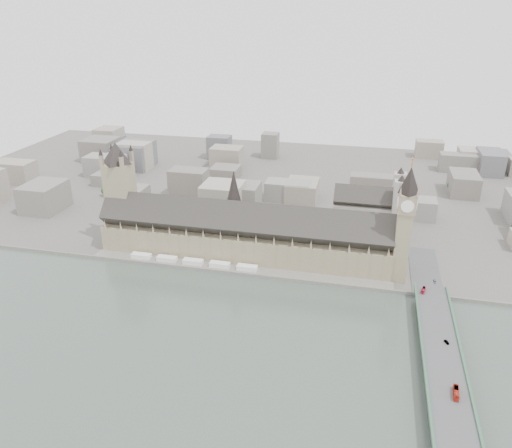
% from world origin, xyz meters
% --- Properties ---
extents(ground, '(900.00, 900.00, 0.00)m').
position_xyz_m(ground, '(0.00, 0.00, 0.00)').
color(ground, '#595651').
rests_on(ground, ground).
extents(river_thames, '(600.00, 600.00, 0.00)m').
position_xyz_m(river_thames, '(0.00, -165.00, 0.00)').
color(river_thames, '#46524A').
rests_on(river_thames, ground).
extents(embankment_wall, '(600.00, 1.50, 3.00)m').
position_xyz_m(embankment_wall, '(0.00, -15.00, 1.50)').
color(embankment_wall, slate).
rests_on(embankment_wall, ground).
extents(river_terrace, '(270.00, 15.00, 2.00)m').
position_xyz_m(river_terrace, '(0.00, -7.50, 1.00)').
color(river_terrace, slate).
rests_on(river_terrace, ground).
extents(terrace_tents, '(118.00, 7.00, 4.00)m').
position_xyz_m(terrace_tents, '(-40.00, -7.00, 4.00)').
color(terrace_tents, white).
rests_on(terrace_tents, river_terrace).
extents(palace_of_westminster, '(265.00, 40.73, 55.44)m').
position_xyz_m(palace_of_westminster, '(0.00, 19.70, 22.71)').
color(palace_of_westminster, gray).
rests_on(palace_of_westminster, ground).
extents(elizabeth_tower, '(17.00, 17.00, 107.50)m').
position_xyz_m(elizabeth_tower, '(138.00, 8.00, 58.09)').
color(elizabeth_tower, gray).
rests_on(elizabeth_tower, ground).
extents(victoria_tower, '(30.00, 30.00, 100.00)m').
position_xyz_m(victoria_tower, '(-122.00, 26.00, 55.20)').
color(victoria_tower, gray).
rests_on(victoria_tower, ground).
extents(central_tower, '(13.00, 13.00, 48.00)m').
position_xyz_m(central_tower, '(-10.00, 26.00, 57.92)').
color(central_tower, gray).
rests_on(central_tower, ground).
extents(westminster_bridge, '(25.00, 325.00, 10.25)m').
position_xyz_m(westminster_bridge, '(162.00, -87.50, 5.12)').
color(westminster_bridge, '#474749').
rests_on(westminster_bridge, ground).
extents(bridge_parapets, '(25.00, 235.00, 1.15)m').
position_xyz_m(bridge_parapets, '(162.00, -132.00, 10.82)').
color(bridge_parapets, '#3A6A4B').
rests_on(bridge_parapets, westminster_bridge).
extents(westminster_abbey, '(68.00, 36.00, 64.00)m').
position_xyz_m(westminster_abbey, '(110.92, 95.00, 25.08)').
color(westminster_abbey, gray).
rests_on(westminster_abbey, ground).
extents(city_skyline_inland, '(720.00, 360.00, 38.00)m').
position_xyz_m(city_skyline_inland, '(0.00, 245.00, 19.00)').
color(city_skyline_inland, gray).
rests_on(city_skyline_inland, ground).
extents(park_trees, '(110.00, 30.00, 15.00)m').
position_xyz_m(park_trees, '(-10.00, 60.00, 7.50)').
color(park_trees, '#1B4117').
rests_on(park_trees, ground).
extents(red_bus_north, '(4.07, 9.76, 2.65)m').
position_xyz_m(red_bus_north, '(155.75, -24.69, 11.57)').
color(red_bus_north, red).
rests_on(red_bus_north, westminster_bridge).
extents(red_bus_south, '(3.96, 12.55, 3.44)m').
position_xyz_m(red_bus_south, '(165.44, -138.04, 11.97)').
color(red_bus_south, red).
rests_on(red_bus_south, westminster_bridge).
extents(car_silver, '(3.20, 4.60, 1.44)m').
position_xyz_m(car_silver, '(165.89, -88.66, 10.97)').
color(car_silver, gray).
rests_on(car_silver, westminster_bridge).
extents(car_approach, '(2.28, 5.32, 1.53)m').
position_xyz_m(car_approach, '(165.74, -8.01, 11.01)').
color(car_approach, gray).
rests_on(car_approach, westminster_bridge).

